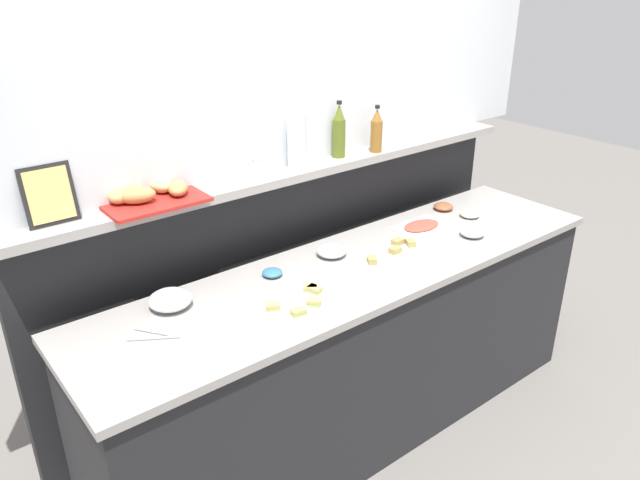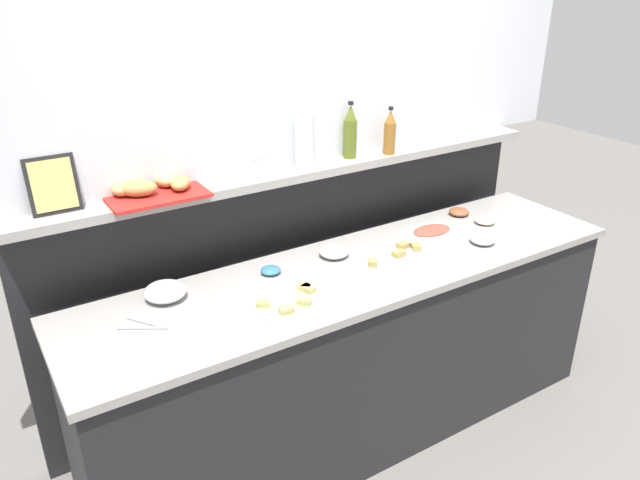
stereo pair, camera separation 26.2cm
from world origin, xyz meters
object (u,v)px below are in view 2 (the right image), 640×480
(sandwich_platter_rear, at_px, (294,302))
(glass_bowl_small, at_px, (483,239))
(framed_picture, at_px, (53,185))
(water_carafe, at_px, (305,142))
(condiment_bowl_cream, at_px, (271,270))
(bread_basket, at_px, (149,188))
(condiment_bowl_teal, at_px, (459,212))
(sandwich_platter_side, at_px, (395,256))
(olive_oil_bottle, at_px, (350,133))
(cold_cuts_platter, at_px, (432,231))
(glass_bowl_medium, at_px, (334,252))
(serving_tongs, at_px, (145,325))
(condiment_bowl_dark, at_px, (485,220))
(pepper_shaker, at_px, (262,167))
(salt_shaker, at_px, (253,169))
(vinegar_bottle_amber, at_px, (390,133))
(glass_bowl_large, at_px, (165,292))

(sandwich_platter_rear, distance_m, glass_bowl_small, 1.05)
(framed_picture, relative_size, water_carafe, 0.89)
(condiment_bowl_cream, relative_size, bread_basket, 0.22)
(condiment_bowl_teal, relative_size, bread_basket, 0.26)
(sandwich_platter_side, distance_m, olive_oil_bottle, 0.65)
(cold_cuts_platter, distance_m, bread_basket, 1.37)
(glass_bowl_medium, height_order, framed_picture, framed_picture)
(sandwich_platter_rear, bearing_deg, sandwich_platter_side, 10.68)
(condiment_bowl_teal, xyz_separation_m, serving_tongs, (-1.75, -0.18, -0.01))
(condiment_bowl_dark, height_order, pepper_shaker, pepper_shaker)
(glass_bowl_medium, height_order, condiment_bowl_cream, glass_bowl_medium)
(condiment_bowl_cream, bearing_deg, bread_basket, 144.54)
(condiment_bowl_dark, relative_size, bread_basket, 0.26)
(cold_cuts_platter, height_order, bread_basket, bread_basket)
(sandwich_platter_rear, height_order, condiment_bowl_teal, same)
(glass_bowl_small, relative_size, olive_oil_bottle, 0.44)
(salt_shaker, height_order, bread_basket, salt_shaker)
(condiment_bowl_teal, distance_m, salt_shaker, 1.17)
(vinegar_bottle_amber, bearing_deg, pepper_shaker, 177.78)
(vinegar_bottle_amber, bearing_deg, serving_tongs, -165.54)
(condiment_bowl_teal, xyz_separation_m, olive_oil_bottle, (-0.55, 0.23, 0.45))
(cold_cuts_platter, xyz_separation_m, salt_shaker, (-0.81, 0.31, 0.38))
(sandwich_platter_rear, height_order, pepper_shaker, pepper_shaker)
(sandwich_platter_side, distance_m, glass_bowl_small, 0.46)
(glass_bowl_small, distance_m, vinegar_bottle_amber, 0.69)
(cold_cuts_platter, xyz_separation_m, vinegar_bottle_amber, (-0.07, 0.28, 0.44))
(glass_bowl_small, distance_m, bread_basket, 1.55)
(sandwich_platter_side, height_order, serving_tongs, sandwich_platter_side)
(condiment_bowl_dark, xyz_separation_m, serving_tongs, (-1.78, -0.02, -0.01))
(glass_bowl_small, bearing_deg, serving_tongs, 174.88)
(glass_bowl_medium, distance_m, pepper_shaker, 0.50)
(condiment_bowl_dark, distance_m, salt_shaker, 1.24)
(glass_bowl_small, bearing_deg, cold_cuts_platter, 118.93)
(serving_tongs, distance_m, bread_basket, 0.59)
(pepper_shaker, bearing_deg, condiment_bowl_cream, -112.52)
(glass_bowl_large, distance_m, olive_oil_bottle, 1.18)
(condiment_bowl_cream, relative_size, olive_oil_bottle, 0.32)
(sandwich_platter_side, height_order, cold_cuts_platter, sandwich_platter_side)
(sandwich_platter_side, height_order, sandwich_platter_rear, same)
(sandwich_platter_side, relative_size, salt_shaker, 4.16)
(sandwich_platter_side, bearing_deg, framed_picture, 160.39)
(serving_tongs, xyz_separation_m, pepper_shaker, (0.70, 0.39, 0.39))
(condiment_bowl_cream, distance_m, vinegar_bottle_amber, 0.95)
(glass_bowl_large, distance_m, water_carafe, 0.94)
(glass_bowl_large, bearing_deg, sandwich_platter_side, -10.99)
(glass_bowl_medium, bearing_deg, serving_tongs, -172.70)
(serving_tongs, bearing_deg, framed_picture, 111.21)
(vinegar_bottle_amber, relative_size, water_carafe, 0.95)
(sandwich_platter_rear, relative_size, salt_shaker, 3.48)
(vinegar_bottle_amber, height_order, olive_oil_bottle, olive_oil_bottle)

